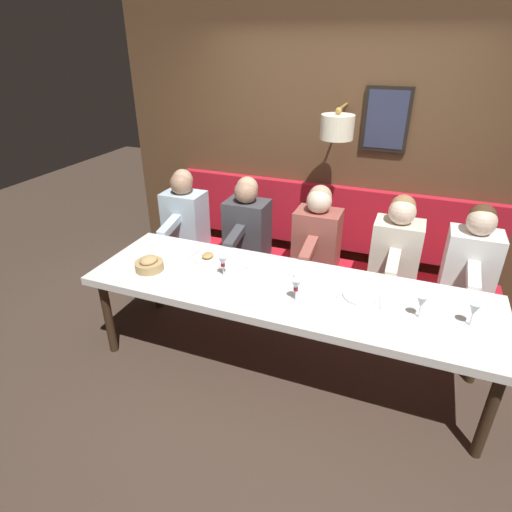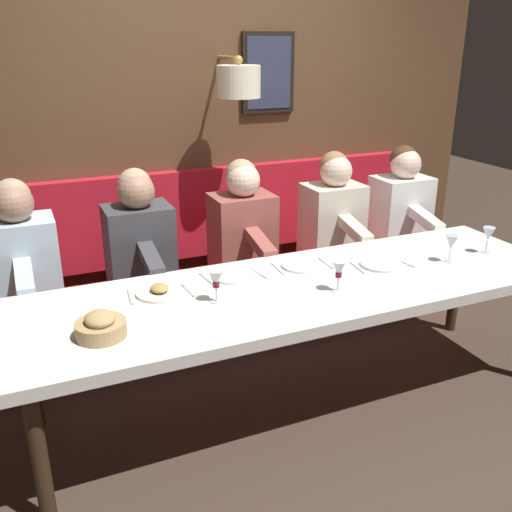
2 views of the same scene
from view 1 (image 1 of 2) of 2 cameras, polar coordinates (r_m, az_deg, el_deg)
The scene contains 18 objects.
ground_plane at distance 3.55m, azimuth 3.71°, elevation -14.39°, with size 12.00×12.00×0.00m, color #423328.
dining_table at distance 3.14m, azimuth 4.08°, elevation -5.05°, with size 0.90×3.00×0.74m.
banquette_bench at distance 4.11m, azimuth 7.66°, elevation -4.20°, with size 0.52×3.20×0.45m, color red.
back_wall_panel at distance 4.19m, azimuth 10.69°, elevation 13.14°, with size 0.59×4.40×2.90m.
diner_nearest at distance 3.79m, azimuth 27.23°, elevation 0.09°, with size 0.60×0.40×0.79m.
diner_near at distance 3.76m, azimuth 18.51°, elevation 1.58°, with size 0.60×0.40×0.79m.
diner_middle at distance 3.83m, azimuth 8.28°, elevation 3.27°, with size 0.60×0.40×0.79m.
diner_far at distance 4.02m, azimuth -1.27°, elevation 4.76°, with size 0.60×0.40×0.79m.
diner_farthest at distance 4.31m, azimuth -9.68°, elevation 5.95°, with size 0.60×0.40×0.79m.
place_setting_0 at distance 3.06m, azimuth 13.89°, elevation -5.28°, with size 0.24×0.33×0.01m.
place_setting_1 at distance 3.49m, azimuth -6.53°, elevation -0.19°, with size 0.24×0.32×0.05m.
place_setting_2 at distance 3.27m, azimuth 7.09°, elevation -2.46°, with size 0.24×0.32×0.01m.
place_setting_3 at distance 3.38m, azimuth 0.37°, elevation -1.09°, with size 0.24×0.33×0.01m.
wine_glass_0 at distance 2.97m, azimuth 27.36°, elevation -6.53°, with size 0.07×0.07×0.16m.
wine_glass_1 at distance 2.90m, azimuth 5.42°, elevation -4.06°, with size 0.07×0.07×0.16m.
wine_glass_2 at distance 2.91m, azimuth 21.45°, elevation -5.88°, with size 0.07×0.07×0.16m.
wine_glass_3 at distance 3.19m, azimuth -4.51°, elevation -0.83°, with size 0.07×0.07×0.16m.
bread_bowl at distance 3.40m, azimuth -14.24°, elevation -1.09°, with size 0.22×0.22×0.12m.
Camera 1 is at (-2.54, -0.75, 2.36)m, focal length 29.58 mm.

